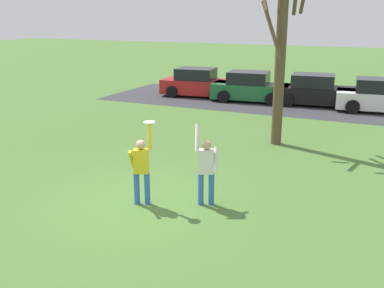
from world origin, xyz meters
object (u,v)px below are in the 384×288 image
Objects in this scene: frisbee_disc at (149,122)px; parked_car_white at (380,97)px; person_catcher at (141,166)px; person_defender at (206,167)px; parked_car_green at (250,88)px; bare_tree_tall at (280,49)px; parked_car_red at (198,83)px; parked_car_black at (315,91)px.

frisbee_disc is 15.01m from parked_car_white.
person_defender is at bearing 0.00° from person_catcher.
parked_car_green is at bearing 98.02° from frisbee_disc.
person_catcher is 1.58m from person_defender.
bare_tree_tall reaches higher than frisbee_disc.
parked_car_red is 0.60× the size of bare_tree_tall.
parked_car_green is at bearing -10.53° from parked_car_red.
parked_car_green and parked_car_black have the same top height.
parked_car_white is (6.53, -0.03, 0.00)m from parked_car_green.
frisbee_disc is at bearing 0.00° from person_defender.
parked_car_black is at bearing -113.87° from person_defender.
parked_car_white is (3.16, -0.33, 0.00)m from parked_car_black.
parked_car_red is 1.00× the size of parked_car_white.
parked_car_green is 0.60× the size of bare_tree_tall.
parked_car_green is 1.00× the size of parked_car_white.
person_catcher is at bearing -103.59° from bare_tree_tall.
frisbee_disc reaches higher than parked_car_green.
parked_car_white is 8.66m from bare_tree_tall.
frisbee_disc is at bearing 0.00° from person_catcher.
parked_car_red is at bearing 172.11° from parked_car_white.
bare_tree_tall reaches higher than parked_car_green.
parked_car_black is (1.35, 14.58, -1.37)m from frisbee_disc.
person_defender is at bearing -83.02° from parked_car_green.
parked_car_green is (-2.01, 14.27, -1.37)m from frisbee_disc.
parked_car_black is at bearing -1.15° from parked_car_green.
frisbee_disc is 0.06× the size of parked_car_red.
parked_car_white is at bearing 72.41° from frisbee_disc.
person_catcher reaches higher than parked_car_red.
parked_car_black is (1.56, 14.67, -0.25)m from person_catcher.
parked_car_red and parked_car_black have the same top height.
parked_car_red and parked_car_green have the same top height.
parked_car_green and parked_car_white have the same top height.
parked_car_green is 8.80m from bare_tree_tall.
parked_car_red is 1.00× the size of parked_car_green.
bare_tree_tall is at bearing 52.98° from person_catcher.
parked_car_green is at bearing -100.09° from person_defender.
person_defender is 0.48× the size of parked_car_red.
bare_tree_tall is (1.62, 6.70, 2.40)m from person_catcher.
frisbee_disc is at bearing -102.07° from bare_tree_tall.
person_defender is at bearing -109.78° from parked_car_white.
parked_car_red is 1.00× the size of parked_car_black.
parked_car_red is 3.22m from parked_car_green.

